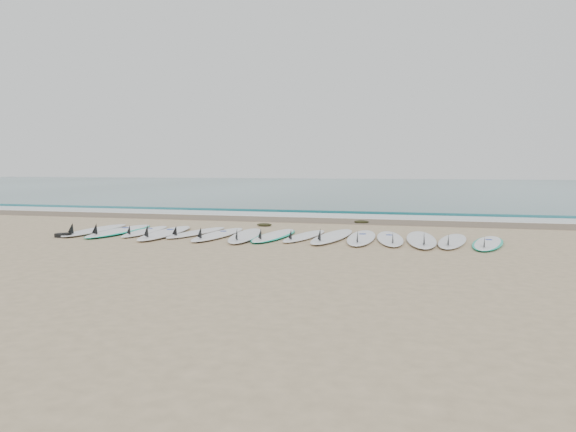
% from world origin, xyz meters
% --- Properties ---
extents(ground, '(120.00, 120.00, 0.00)m').
position_xyz_m(ground, '(0.00, 0.00, 0.00)').
color(ground, tan).
extents(ocean, '(120.00, 55.00, 0.03)m').
position_xyz_m(ocean, '(0.00, 32.50, 0.01)').
color(ocean, '#215F66').
rests_on(ocean, ground).
extents(wet_sand_band, '(120.00, 1.80, 0.01)m').
position_xyz_m(wet_sand_band, '(0.00, 4.10, 0.01)').
color(wet_sand_band, brown).
rests_on(wet_sand_band, ground).
extents(foam_band, '(120.00, 1.40, 0.04)m').
position_xyz_m(foam_band, '(0.00, 5.50, 0.02)').
color(foam_band, silver).
rests_on(foam_band, ground).
extents(wave_crest, '(120.00, 1.00, 0.10)m').
position_xyz_m(wave_crest, '(0.00, 7.00, 0.05)').
color(wave_crest, '#215F66').
rests_on(wave_crest, ground).
extents(surfboard_0, '(0.70, 2.70, 0.34)m').
position_xyz_m(surfboard_0, '(-4.36, -0.17, 0.06)').
color(surfboard_0, white).
rests_on(surfboard_0, ground).
extents(surfboard_1, '(0.76, 2.78, 0.35)m').
position_xyz_m(surfboard_1, '(-3.73, -0.13, 0.05)').
color(surfboard_1, white).
rests_on(surfboard_1, ground).
extents(surfboard_2, '(0.71, 2.36, 0.30)m').
position_xyz_m(surfboard_2, '(-3.13, -0.03, 0.05)').
color(surfboard_2, white).
rests_on(surfboard_2, ground).
extents(surfboard_3, '(0.91, 2.92, 0.37)m').
position_xyz_m(surfboard_3, '(-2.49, -0.27, 0.06)').
color(surfboard_3, white).
rests_on(surfboard_3, ground).
extents(surfboard_4, '(0.82, 2.39, 0.30)m').
position_xyz_m(surfboard_4, '(-1.88, 0.07, 0.05)').
color(surfboard_4, white).
rests_on(surfboard_4, ground).
extents(surfboard_5, '(0.58, 2.64, 0.34)m').
position_xyz_m(surfboard_5, '(-1.24, -0.18, 0.06)').
color(surfboard_5, white).
rests_on(surfboard_5, ground).
extents(surfboard_6, '(1.00, 2.78, 0.35)m').
position_xyz_m(surfboard_6, '(-0.59, -0.22, 0.06)').
color(surfboard_6, white).
rests_on(surfboard_6, ground).
extents(surfboard_7, '(0.66, 2.53, 0.32)m').
position_xyz_m(surfboard_7, '(-0.01, 0.03, 0.05)').
color(surfboard_7, white).
rests_on(surfboard_7, ground).
extents(surfboard_8, '(0.74, 2.34, 0.29)m').
position_xyz_m(surfboard_8, '(0.65, 0.09, 0.05)').
color(surfboard_8, white).
rests_on(surfboard_8, ground).
extents(surfboard_9, '(0.77, 2.83, 0.36)m').
position_xyz_m(surfboard_9, '(1.26, 0.11, 0.06)').
color(surfboard_9, white).
rests_on(surfboard_9, ground).
extents(surfboard_10, '(0.71, 2.73, 0.35)m').
position_xyz_m(surfboard_10, '(1.90, 0.08, 0.06)').
color(surfboard_10, white).
rests_on(surfboard_10, ground).
extents(surfboard_11, '(0.89, 2.60, 0.33)m').
position_xyz_m(surfboard_11, '(2.49, 0.12, 0.06)').
color(surfboard_11, white).
rests_on(surfboard_11, ground).
extents(surfboard_12, '(0.83, 2.88, 0.36)m').
position_xyz_m(surfboard_12, '(3.13, 0.09, 0.06)').
color(surfboard_12, white).
rests_on(surfboard_12, ground).
extents(surfboard_13, '(0.77, 2.53, 0.32)m').
position_xyz_m(surfboard_13, '(3.73, 0.06, 0.06)').
color(surfboard_13, white).
rests_on(surfboard_13, ground).
extents(surfboard_14, '(0.91, 2.39, 0.30)m').
position_xyz_m(surfboard_14, '(4.40, -0.01, 0.04)').
color(surfboard_14, white).
rests_on(surfboard_14, ground).
extents(seaweed_near, '(0.40, 0.31, 0.08)m').
position_xyz_m(seaweed_near, '(-0.93, 2.21, 0.04)').
color(seaweed_near, black).
rests_on(seaweed_near, ground).
extents(seaweed_far, '(0.41, 0.32, 0.08)m').
position_xyz_m(seaweed_far, '(1.41, 3.65, 0.04)').
color(seaweed_far, black).
rests_on(seaweed_far, ground).
extents(leash_coil, '(0.46, 0.36, 0.11)m').
position_xyz_m(leash_coil, '(-4.48, -1.15, 0.05)').
color(leash_coil, black).
rests_on(leash_coil, ground).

